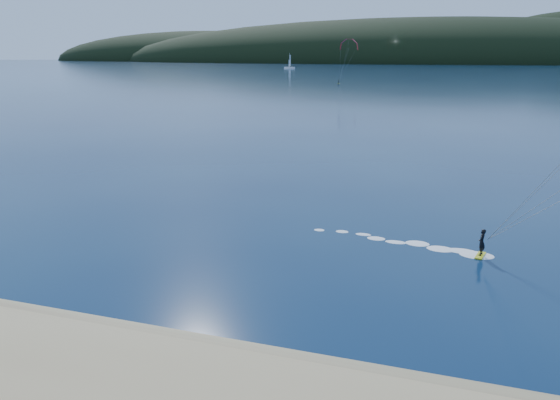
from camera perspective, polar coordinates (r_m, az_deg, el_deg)
name	(u,v)px	position (r m, az deg, el deg)	size (l,w,h in m)	color
wet_sand	(182,348)	(22.86, -10.23, -15.09)	(220.00, 2.50, 0.10)	#8C7351
headland	(458,62)	(758.12, 18.16, 13.56)	(1200.00, 310.00, 140.00)	black
kitesurfer_far	(349,49)	(212.71, 7.24, 15.50)	(8.76, 6.91, 15.05)	#CBCB17
sailboat	(290,67)	(432.88, 1.01, 13.75)	(8.14, 5.38, 11.87)	white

